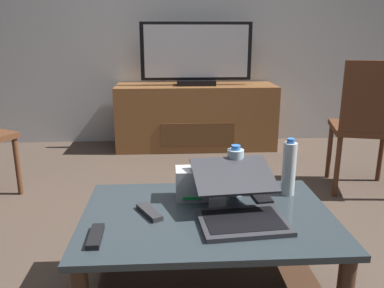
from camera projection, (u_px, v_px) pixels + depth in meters
The scene contains 13 objects.
ground_plane at pixel (190, 262), 2.00m from camera, with size 7.68×7.68×0.00m, color #4C3D33.
back_wall at pixel (176, 4), 3.94m from camera, with size 6.40×0.12×2.80m, color silver.
coffee_table at pixel (207, 243), 1.62m from camera, with size 1.00×0.68×0.42m.
media_cabinet at pixel (196, 116), 3.94m from camera, with size 1.56×0.50×0.63m.
television at pixel (196, 55), 3.76m from camera, with size 1.06×0.20×0.59m.
dining_chair at pixel (368, 121), 2.73m from camera, with size 0.53×0.53×0.95m.
laptop at pixel (239, 202), 1.54m from camera, with size 0.36×0.44×0.18m.
router_box at pixel (191, 184), 1.71m from camera, with size 0.14×0.11×0.14m.
water_bottle_near at pixel (289, 168), 1.74m from camera, with size 0.06×0.06×0.26m.
water_bottle_far at pixel (235, 172), 1.74m from camera, with size 0.07×0.07×0.23m.
cell_phone at pixel (261, 196), 1.74m from camera, with size 0.07×0.14×0.01m, color black.
tv_remote at pixel (96, 236), 1.38m from camera, with size 0.04×0.16×0.02m, color black.
soundbar_remote at pixel (149, 212), 1.57m from camera, with size 0.04×0.16×0.02m, color #2D2D30.
Camera 1 is at (-0.09, -1.75, 1.12)m, focal length 36.87 mm.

